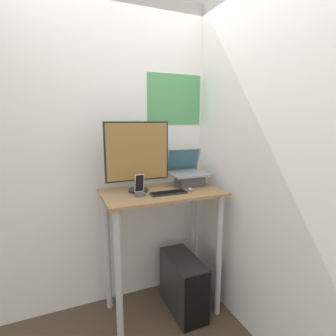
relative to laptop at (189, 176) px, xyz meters
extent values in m
plane|color=#473828|center=(-0.28, -0.36, -1.14)|extent=(12.00, 12.00, 0.00)
cube|color=white|center=(-0.28, 0.27, 0.16)|extent=(6.00, 0.05, 2.60)
cube|color=#4C9959|center=(-0.03, 0.24, 0.65)|extent=(0.51, 0.01, 0.43)
cube|color=white|center=(0.27, -0.36, 0.16)|extent=(0.05, 6.00, 2.60)
cube|color=#936D47|center=(-0.28, -0.09, -0.09)|extent=(0.93, 0.54, 0.02)
cylinder|color=#B7B7BC|center=(-0.69, -0.30, -0.62)|extent=(0.05, 0.05, 1.03)
cylinder|color=#B7B7BC|center=(0.13, -0.30, -0.62)|extent=(0.05, 0.05, 1.03)
cylinder|color=#B7B7BC|center=(-0.69, 0.13, -0.62)|extent=(0.05, 0.05, 1.03)
cylinder|color=#B7B7BC|center=(0.13, 0.13, -0.62)|extent=(0.05, 0.05, 1.03)
cube|color=#4C4C51|center=(0.00, -0.02, -0.04)|extent=(0.22, 0.14, 0.09)
cube|color=gray|center=(0.00, -0.02, 0.01)|extent=(0.32, 0.21, 0.02)
cube|color=gray|center=(0.00, 0.11, 0.12)|extent=(0.32, 0.07, 0.20)
cube|color=#336072|center=(0.00, 0.11, 0.12)|extent=(0.29, 0.06, 0.18)
cylinder|color=black|center=(-0.45, -0.03, -0.07)|extent=(0.15, 0.15, 0.02)
cylinder|color=black|center=(-0.45, -0.03, -0.02)|extent=(0.06, 0.06, 0.08)
cube|color=black|center=(-0.45, -0.02, 0.23)|extent=(0.50, 0.01, 0.45)
cube|color=olive|center=(-0.45, -0.03, 0.23)|extent=(0.48, 0.01, 0.43)
cube|color=black|center=(-0.26, -0.18, -0.08)|extent=(0.28, 0.09, 0.01)
cube|color=black|center=(-0.26, -0.18, -0.07)|extent=(0.26, 0.08, 0.00)
ellipsoid|color=#99999E|center=(-0.07, -0.17, -0.07)|extent=(0.03, 0.06, 0.02)
cylinder|color=#4C4C51|center=(-0.48, -0.15, -0.07)|extent=(0.08, 0.08, 0.03)
cube|color=silver|center=(-0.48, -0.14, 0.01)|extent=(0.07, 0.04, 0.14)
cube|color=black|center=(-0.48, -0.14, 0.01)|extent=(0.06, 0.03, 0.13)
cube|color=black|center=(-0.11, -0.14, -0.90)|extent=(0.23, 0.50, 0.47)
cube|color=black|center=(-0.11, -0.40, -0.90)|extent=(0.22, 0.01, 0.45)
camera|label=1|loc=(-1.01, -1.94, 0.46)|focal=28.00mm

